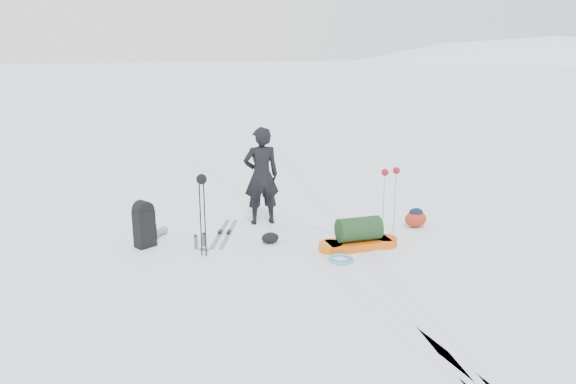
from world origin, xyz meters
name	(u,v)px	position (x,y,z in m)	size (l,w,h in m)	color
ground	(296,243)	(0.00, 0.00, 0.00)	(200.00, 200.00, 0.00)	white
snow_hill_backdrop	(437,381)	(62.69, 84.02, -69.02)	(359.50, 192.00, 162.45)	white
ski_tracks	(310,225)	(0.61, 0.88, 0.00)	(3.38, 17.97, 0.01)	silver
skier	(261,176)	(-0.28, 1.33, 0.99)	(0.73, 0.48, 1.99)	black
pulk_sled	(359,236)	(0.98, -0.62, 0.22)	(1.51, 0.51, 0.58)	#D9540C
expedition_rucksack	(146,225)	(-2.63, 0.72, 0.40)	(0.69, 0.90, 0.86)	black
ski_poles_black	(202,189)	(-1.72, -0.11, 1.19)	(0.18, 0.18, 1.46)	black
ski_poles_silver	(390,179)	(1.82, -0.16, 1.11)	(0.41, 0.20, 1.33)	#B4B7BB
touring_skis_grey	(224,233)	(-1.15, 0.90, 0.01)	(0.88, 1.67, 0.06)	#92939A
touring_skis_white	(345,238)	(0.95, -0.11, 0.01)	(1.00, 1.67, 0.06)	white
rope_coil	(340,259)	(0.43, -1.07, 0.03)	(0.59, 0.59, 0.05)	#52ADC7
small_daypack	(416,218)	(2.59, 0.11, 0.19)	(0.57, 0.53, 0.39)	maroon
thermos_pair	(200,241)	(-1.73, 0.31, 0.13)	(0.25, 0.19, 0.27)	slate
stuff_sack	(270,238)	(-0.46, 0.12, 0.10)	(0.38, 0.32, 0.20)	black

